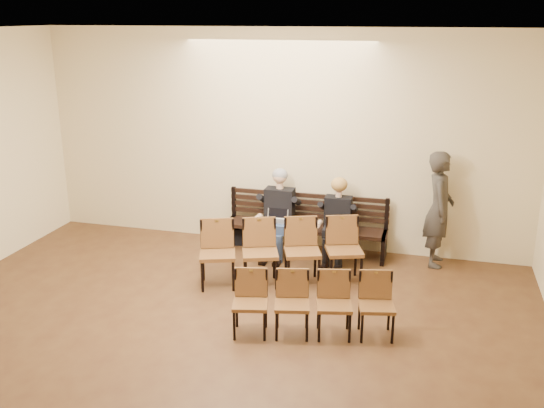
{
  "coord_description": "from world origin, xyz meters",
  "views": [
    {
      "loc": [
        2.41,
        -4.27,
        3.69
      ],
      "look_at": [
        0.14,
        4.05,
        0.97
      ],
      "focal_mm": 40.0,
      "sensor_mm": 36.0,
      "label": 1
    }
  ],
  "objects": [
    {
      "name": "room_walls",
      "position": [
        0.0,
        0.79,
        2.54
      ],
      "size": [
        8.02,
        10.01,
        3.51
      ],
      "color": "beige",
      "rests_on": "ground"
    },
    {
      "name": "laptop",
      "position": [
        0.12,
        4.35,
        0.57
      ],
      "size": [
        0.37,
        0.31,
        0.24
      ],
      "primitive_type": "cube",
      "rotation": [
        0.0,
        0.0,
        0.14
      ],
      "color": "silver",
      "rests_on": "bench"
    },
    {
      "name": "bench",
      "position": [
        0.52,
        4.65,
        0.23
      ],
      "size": [
        2.6,
        0.9,
        0.45
      ],
      "primitive_type": "cube",
      "color": "black",
      "rests_on": "ground"
    },
    {
      "name": "seated_man",
      "position": [
        0.11,
        4.53,
        0.68
      ],
      "size": [
        0.57,
        0.78,
        1.36
      ],
      "primitive_type": null,
      "color": "black",
      "rests_on": "ground"
    },
    {
      "name": "bag",
      "position": [
        -0.7,
        4.75,
        0.14
      ],
      "size": [
        0.42,
        0.33,
        0.28
      ],
      "primitive_type": "cube",
      "rotation": [
        0.0,
        0.0,
        0.22
      ],
      "color": "black",
      "rests_on": "ground"
    },
    {
      "name": "seated_woman",
      "position": [
        1.05,
        4.53,
        0.59
      ],
      "size": [
        0.51,
        0.7,
        1.18
      ],
      "primitive_type": null,
      "color": "black",
      "rests_on": "ground"
    },
    {
      "name": "chair_row_back",
      "position": [
        0.45,
        3.41,
        0.47
      ],
      "size": [
        2.32,
        1.25,
        0.94
      ],
      "primitive_type": "cube",
      "rotation": [
        0.0,
        0.0,
        0.34
      ],
      "color": "brown",
      "rests_on": "ground"
    },
    {
      "name": "water_bottle",
      "position": [
        1.19,
        4.23,
        0.56
      ],
      "size": [
        0.07,
        0.07,
        0.23
      ],
      "primitive_type": "cylinder",
      "rotation": [
        0.0,
        0.0,
        0.04
      ],
      "color": "silver",
      "rests_on": "bench"
    },
    {
      "name": "passerby",
      "position": [
        2.56,
        4.73,
        1.02
      ],
      "size": [
        0.51,
        0.76,
        2.04
      ],
      "primitive_type": "imported",
      "rotation": [
        0.0,
        0.0,
        1.6
      ],
      "color": "#35312C",
      "rests_on": "ground"
    },
    {
      "name": "chair_row_front",
      "position": [
        1.18,
        2.1,
        0.39
      ],
      "size": [
        1.95,
        0.84,
        0.78
      ],
      "primitive_type": "cube",
      "rotation": [
        0.0,
        0.0,
        0.23
      ],
      "color": "brown",
      "rests_on": "ground"
    }
  ]
}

